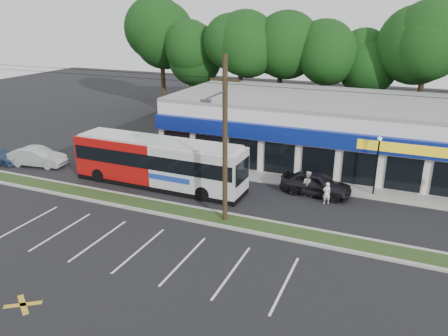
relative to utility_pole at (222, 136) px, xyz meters
name	(u,v)px	position (x,y,z in m)	size (l,w,h in m)	color
ground	(174,219)	(-2.83, -0.93, -5.41)	(120.00, 120.00, 0.00)	black
grass_strip	(182,212)	(-2.83, 0.07, -5.35)	(40.00, 1.60, 0.12)	#223315
curb_south	(175,217)	(-2.83, -0.78, -5.34)	(40.00, 0.25, 0.14)	#9E9E93
curb_north	(188,206)	(-2.83, 0.92, -5.34)	(40.00, 0.25, 0.14)	#9E9E93
sidewalk	(290,181)	(2.17, 8.07, -5.36)	(32.00, 2.20, 0.10)	#9E9E93
strip_mall	(318,127)	(2.67, 14.99, -2.76)	(25.00, 12.55, 5.30)	silver
utility_pole	(222,136)	(0.00, 0.00, 0.00)	(50.00, 2.77, 10.00)	black
lamp_post	(377,159)	(8.17, 7.87, -2.74)	(0.30, 0.30, 4.25)	black
tree_line	(327,50)	(1.17, 25.07, 3.00)	(46.76, 6.76, 11.83)	black
metrobus	(159,161)	(-6.55, 3.57, -3.55)	(13.15, 2.96, 3.52)	#A90E0D
car_dark	(316,183)	(4.41, 6.38, -4.58)	(1.97, 4.90, 1.67)	black
car_silver	(38,157)	(-18.14, 3.38, -4.63)	(1.66, 4.77, 1.57)	#AAADB2
pedestrian_a	(327,193)	(5.41, 5.07, -4.64)	(0.56, 0.37, 1.54)	silver
pedestrian_b	(307,184)	(3.92, 5.88, -4.50)	(0.89, 0.69, 1.83)	beige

